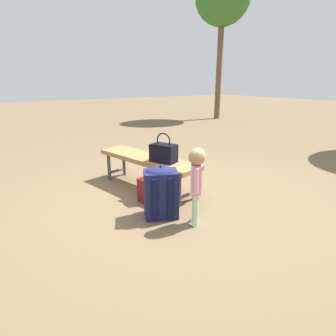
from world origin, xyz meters
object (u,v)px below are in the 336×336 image
Objects in this scene: child_standing at (196,175)px; backpack_small at (147,188)px; backpack_large at (161,191)px; park_bench at (147,161)px; handbag at (164,152)px.

backpack_small is at bearing -170.42° from child_standing.
child_standing is at bearing 29.90° from backpack_large.
handbag is (0.33, 0.05, 0.18)m from park_bench.
park_bench is 2.77× the size of backpack_large.
backpack_small is (0.37, -0.21, -0.22)m from park_bench.
backpack_large reaches higher than park_bench.
handbag is 0.49m from backpack_small.
backpack_small is (-0.78, -0.13, -0.37)m from child_standing.
handbag is 1.07× the size of backpack_small.
backpack_large is (0.47, -0.33, -0.28)m from handbag.
child_standing is (0.82, -0.13, -0.04)m from handbag.
park_bench is 0.85m from backpack_large.
backpack_small is at bearing -80.74° from handbag.
child_standing reaches higher than park_bench.
park_bench is 0.48m from backpack_small.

